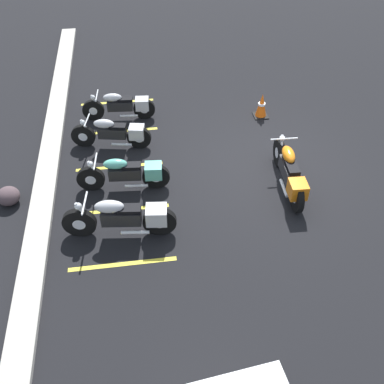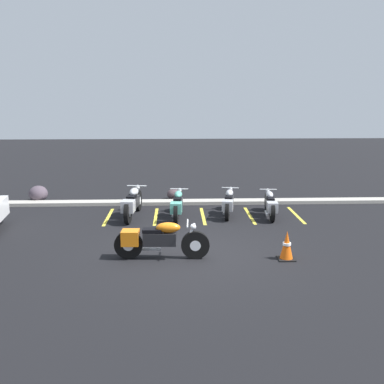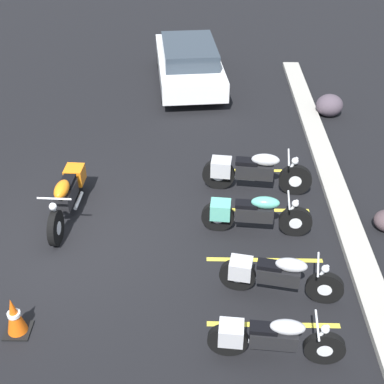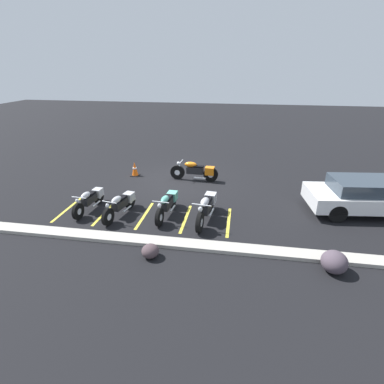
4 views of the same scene
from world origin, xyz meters
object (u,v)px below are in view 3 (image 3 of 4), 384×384
object	(u,v)px
parked_bike_0	(251,171)
parked_bike_1	(251,213)
parked_bike_3	(269,338)
traffic_cone	(15,317)
car_white	(189,62)
motorcycle_orange_featured	(67,194)
parked_bike_2	(275,275)
landscape_rock_1	(329,105)

from	to	relation	value
parked_bike_0	parked_bike_1	size ratio (longest dim) A/B	1.10
parked_bike_3	traffic_cone	xyz separation A→B (m)	(-0.40, -3.82, -0.09)
car_white	traffic_cone	size ratio (longest dim) A/B	6.43
motorcycle_orange_featured	parked_bike_3	distance (m)	5.05
parked_bike_2	traffic_cone	bearing A→B (deg)	-156.56
parked_bike_2	parked_bike_3	xyz separation A→B (m)	(1.30, -0.22, -0.01)
parked_bike_1	traffic_cone	distance (m)	4.56
parked_bike_0	landscape_rock_1	distance (m)	4.37
parked_bike_0	parked_bike_2	bearing A→B (deg)	-80.24
parked_bike_2	car_white	distance (m)	8.98
landscape_rock_1	parked_bike_0	bearing A→B (deg)	-32.90
parked_bike_0	parked_bike_2	size ratio (longest dim) A/B	1.14
traffic_cone	motorcycle_orange_featured	bearing A→B (deg)	176.82
parked_bike_1	landscape_rock_1	world-z (taller)	parked_bike_1
parked_bike_1	parked_bike_3	xyz separation A→B (m)	(2.96, 0.05, -0.02)
parked_bike_0	landscape_rock_1	world-z (taller)	parked_bike_0
parked_bike_3	landscape_rock_1	world-z (taller)	parked_bike_3
parked_bike_1	car_white	size ratio (longest dim) A/B	0.47
parked_bike_1	traffic_cone	world-z (taller)	parked_bike_1
parked_bike_0	car_white	size ratio (longest dim) A/B	0.52
parked_bike_1	parked_bike_2	xyz separation A→B (m)	(1.66, 0.27, -0.01)
parked_bike_2	motorcycle_orange_featured	bearing A→B (deg)	161.56
parked_bike_1	parked_bike_3	size ratio (longest dim) A/B	1.06
landscape_rock_1	motorcycle_orange_featured	bearing A→B (deg)	-53.00
parked_bike_3	traffic_cone	size ratio (longest dim) A/B	2.86
landscape_rock_1	traffic_cone	bearing A→B (deg)	-39.22
parked_bike_1	car_white	xyz separation A→B (m)	(-7.17, -1.36, 0.24)
motorcycle_orange_featured	parked_bike_3	world-z (taller)	motorcycle_orange_featured
motorcycle_orange_featured	traffic_cone	distance (m)	3.08
motorcycle_orange_featured	parked_bike_0	bearing A→B (deg)	106.35
parked_bike_2	landscape_rock_1	size ratio (longest dim) A/B	2.81
parked_bike_0	parked_bike_3	bearing A→B (deg)	-83.99
parked_bike_0	parked_bike_2	distance (m)	3.10
parked_bike_2	parked_bike_3	distance (m)	1.32
parked_bike_1	motorcycle_orange_featured	bearing A→B (deg)	176.82
parked_bike_0	car_white	xyz separation A→B (m)	(-5.73, -1.46, 0.20)
car_white	traffic_cone	distance (m)	10.03
parked_bike_3	car_white	xyz separation A→B (m)	(-10.13, -1.41, 0.26)
car_white	parked_bike_0	bearing A→B (deg)	-172.28
motorcycle_orange_featured	car_white	xyz separation A→B (m)	(-6.65, 2.24, 0.20)
car_white	landscape_rock_1	xyz separation A→B (m)	(2.07, 3.83, -0.39)
motorcycle_orange_featured	parked_bike_2	world-z (taller)	motorcycle_orange_featured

